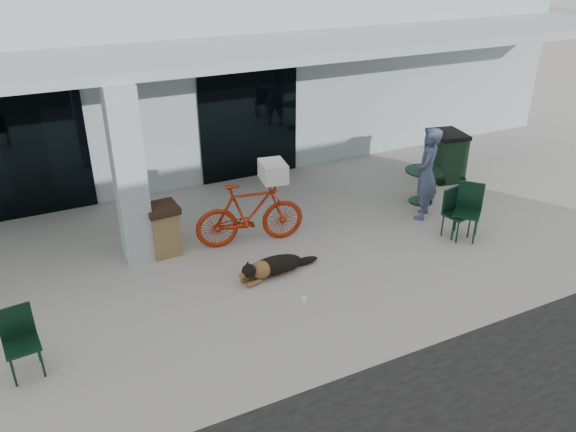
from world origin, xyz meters
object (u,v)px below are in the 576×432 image
dog (275,264)px  cafe_table_far (422,186)px  cafe_chair_far_b (467,212)px  wheeled_bin (445,156)px  cafe_chair_far_a (457,214)px  cafe_chair_near (22,345)px  bicycle (250,214)px  trash_receptacle (164,229)px  person (426,174)px

dog → cafe_table_far: (4.10, 1.26, 0.18)m
dog → cafe_chair_far_b: cafe_chair_far_b is taller
cafe_table_far → wheeled_bin: size_ratio=0.69×
cafe_table_far → cafe_chair_far_a: (-0.43, -1.57, 0.11)m
cafe_chair_near → wheeled_bin: 9.80m
bicycle → cafe_chair_near: (-4.01, -1.99, -0.14)m
cafe_chair_near → bicycle: bearing=21.3°
cafe_chair_far_b → wheeled_bin: bearing=106.4°
cafe_chair_far_a → trash_receptacle: cafe_chair_far_a is taller
cafe_chair_near → trash_receptacle: 3.40m
dog → trash_receptacle: bearing=122.3°
dog → cafe_table_far: size_ratio=1.43×
cafe_chair_far_a → trash_receptacle: 5.47m
bicycle → cafe_chair_far_a: bicycle is taller
bicycle → cafe_table_far: (4.03, 0.06, -0.24)m
dog → cafe_chair_far_a: cafe_chair_far_a is taller
dog → cafe_chair_far_b: (3.80, -0.41, 0.34)m
wheeled_bin → cafe_table_far: bearing=-136.6°
cafe_chair_far_a → person: (-0.01, 0.98, 0.47)m
dog → cafe_chair_far_b: size_ratio=1.06×
bicycle → trash_receptacle: bicycle is taller
dog → person: (3.66, 0.67, 0.76)m
bicycle → cafe_chair_far_b: size_ratio=1.91×
bicycle → cafe_table_far: 4.04m
cafe_chair_far_a → person: size_ratio=0.50×
dog → person: size_ratio=0.60×
cafe_chair_far_b → cafe_chair_far_a: bearing=-167.1°
dog → person: bearing=-1.1°
dog → cafe_chair_far_a: 3.69m
cafe_table_far → cafe_chair_far_a: bearing=-105.2°
trash_receptacle → wheeled_bin: bearing=4.6°
bicycle → cafe_chair_far_a: (3.61, -1.51, -0.13)m
dog → cafe_table_far: 4.29m
cafe_chair_near → cafe_chair_far_b: size_ratio=0.89×
cafe_chair_far_b → person: (-0.15, 1.08, 0.41)m
person → trash_receptacle: (-5.14, 0.87, -0.47)m
cafe_chair_near → cafe_chair_far_a: cafe_chair_far_a is taller
dog → trash_receptacle: 2.16m
cafe_chair_near → person: size_ratio=0.50×
person → trash_receptacle: person is taller
bicycle → cafe_table_far: size_ratio=2.57×
bicycle → wheeled_bin: bearing=-71.1°
person → dog: bearing=-31.4°
cafe_chair_near → cafe_table_far: cafe_chair_near is taller
cafe_chair_far_a → cafe_chair_far_b: 0.18m
cafe_chair_near → wheeled_bin: (9.37, 2.89, 0.10)m
trash_receptacle → wheeled_bin: wheeled_bin is taller
cafe_chair_near → cafe_table_far: (8.05, 2.05, -0.10)m
dog → wheeled_bin: wheeled_bin is taller
cafe_chair_far_a → cafe_table_far: bearing=64.1°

